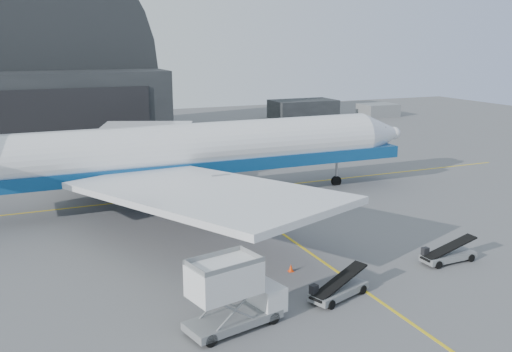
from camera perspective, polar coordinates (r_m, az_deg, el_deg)
name	(u,v)px	position (r m, az deg, el deg)	size (l,w,h in m)	color
ground	(305,249)	(47.56, 4.89, -7.30)	(200.00, 200.00, 0.00)	#565659
taxi_lines	(246,208)	(58.42, -0.98, -3.27)	(80.00, 42.12, 0.02)	yellow
hangar	(3,85)	(104.30, -23.95, 8.31)	(50.00, 28.30, 28.00)	black
distant_bldg_a	(303,118)	(127.02, 4.72, 5.79)	(14.00, 8.00, 4.00)	black
distant_bldg_b	(378,116)	(132.53, 12.08, 5.86)	(8.00, 6.00, 2.80)	gray
airliner	(182,152)	(59.81, -7.45, 2.36)	(55.27, 53.59, 19.40)	white
catering_truck	(232,295)	(34.38, -2.39, -11.76)	(6.60, 3.64, 4.29)	gray
pushback_tug	(270,209)	(55.68, 1.40, -3.28)	(4.80, 3.13, 2.10)	black
belt_loader_a	(338,290)	(39.14, 8.20, -11.21)	(4.94, 3.01, 1.86)	gray
belt_loader_b	(448,255)	(47.02, 18.61, -7.50)	(4.84, 1.83, 1.83)	gray
traffic_cone	(291,268)	(43.05, 3.51, -9.17)	(0.39, 0.39, 0.57)	#FB3E07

